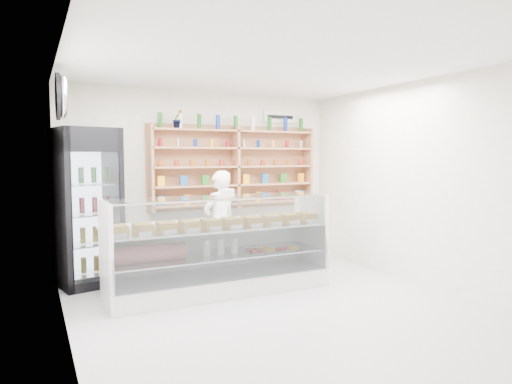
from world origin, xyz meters
TOP-DOWN VIEW (x-y plane):
  - room at (0.00, 0.00)m, footprint 5.00×5.00m
  - display_counter at (-0.36, 0.96)m, footprint 2.88×0.86m
  - shop_worker at (-0.07, 1.64)m, footprint 0.66×0.55m
  - drinks_cooler at (-1.85, 2.06)m, footprint 0.92×0.90m
  - wall_shelving at (0.50, 2.34)m, footprint 2.84×0.28m
  - potted_plant at (-0.47, 2.34)m, footprint 0.19×0.17m
  - security_mirror at (-2.17, 1.20)m, footprint 0.15×0.50m
  - wall_sign at (1.40, 2.47)m, footprint 0.62×0.03m

SIDE VIEW (x-z plane):
  - display_counter at x=-0.36m, z-range -0.28..0.98m
  - shop_worker at x=-0.07m, z-range 0.00..1.56m
  - drinks_cooler at x=-1.85m, z-range 0.00..2.15m
  - room at x=0.00m, z-range -1.10..3.90m
  - wall_shelving at x=0.50m, z-range 0.93..2.26m
  - potted_plant at x=-0.47m, z-range 2.20..2.49m
  - security_mirror at x=-2.17m, z-range 2.20..2.70m
  - wall_sign at x=1.40m, z-range 2.35..2.55m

